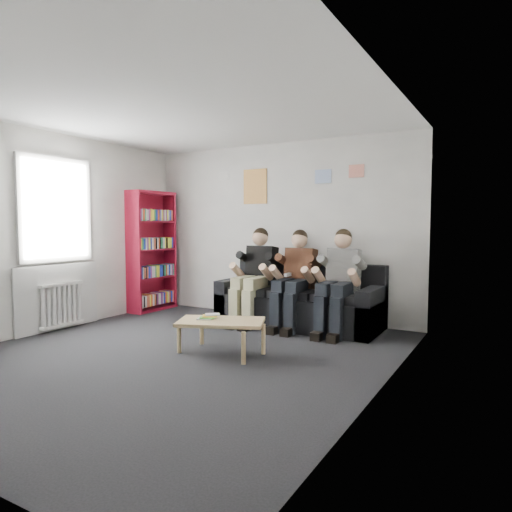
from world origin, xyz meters
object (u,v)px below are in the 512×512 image
(bookshelf, at_px, (153,251))
(coffee_table, at_px, (221,324))
(sofa, at_px, (300,303))
(person_left, at_px, (254,276))
(person_middle, at_px, (294,279))
(person_right, at_px, (338,282))

(bookshelf, relative_size, coffee_table, 2.11)
(bookshelf, bearing_deg, sofa, 4.97)
(person_left, bearing_deg, person_middle, -2.61)
(coffee_table, relative_size, person_right, 0.68)
(coffee_table, bearing_deg, person_right, 61.81)
(sofa, distance_m, bookshelf, 2.75)
(sofa, bearing_deg, person_left, -161.96)
(coffee_table, distance_m, person_left, 1.64)
(person_right, bearing_deg, person_middle, 178.08)
(person_left, bearing_deg, person_right, -2.67)
(sofa, height_order, bookshelf, bookshelf)
(coffee_table, height_order, person_left, person_left)
(person_middle, height_order, person_right, person_right)
(coffee_table, xyz_separation_m, person_left, (-0.46, 1.53, 0.36))
(sofa, xyz_separation_m, bookshelf, (-2.66, -0.14, 0.68))
(coffee_table, distance_m, person_right, 1.77)
(person_right, bearing_deg, bookshelf, 176.89)
(bookshelf, height_order, person_middle, bookshelf)
(bookshelf, distance_m, person_middle, 2.68)
(person_left, relative_size, person_middle, 1.02)
(sofa, height_order, person_right, person_right)
(coffee_table, relative_size, person_left, 0.68)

